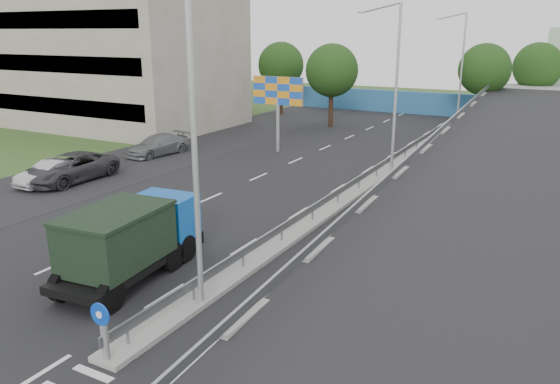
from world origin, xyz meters
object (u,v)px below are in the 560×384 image
Objects in this scene: sign_bollard at (103,331)px; parked_car_d at (158,145)px; lamp_post_mid at (394,79)px; parked_car_c at (70,168)px; billboard at (278,95)px; lamp_post_far at (460,63)px; parked_car_b at (51,173)px; lamp_post_near at (188,129)px; dump_truck at (131,237)px.

parked_car_d is (-16.12, 20.79, -0.31)m from sign_bollard.
lamp_post_mid is (0.11, 23.83, 4.77)m from sign_bollard.
lamp_post_mid reaches higher than parked_car_c.
lamp_post_mid reaches higher than billboard.
lamp_post_far is 36.46m from parked_car_b.
lamp_post_far is 20.24m from billboard.
lamp_post_near is 1.83× the size of billboard.
billboard is (-9.00, 25.83, 3.15)m from sign_bollard.
lamp_post_near is at bearing -67.51° from billboard.
parked_car_d is (-16.23, -3.04, -5.08)m from lamp_post_mid.
lamp_post_near is (0.11, 3.83, 4.77)m from sign_bollard.
parked_car_b is at bearing -82.33° from parked_car_d.
parked_car_d is at bearing -169.40° from lamp_post_mid.
lamp_post_near is 20.00m from lamp_post_mid.
lamp_post_mid is 1.83× the size of billboard.
parked_car_b is 0.84× the size of parked_car_d.
lamp_post_far is (0.00, 20.00, 0.00)m from lamp_post_mid.
lamp_post_mid is at bearing -90.00° from lamp_post_far.
parked_car_b is (-16.41, -32.16, -5.11)m from lamp_post_far.
lamp_post_far is at bearing 63.62° from parked_car_d.
lamp_post_far reaches higher than billboard.
parked_car_d is at bearing -144.73° from billboard.
lamp_post_near reaches higher than parked_car_b.
lamp_post_near is 1.00× the size of lamp_post_mid.
billboard is at bearing 167.62° from lamp_post_mid.
lamp_post_far is 28.63m from parked_car_d.
lamp_post_near is 1.56× the size of dump_truck.
billboard is (-9.11, 22.00, -1.62)m from lamp_post_near.
lamp_post_near is at bearing -24.61° from parked_car_b.
parked_car_c is (-12.58, 8.15, -0.71)m from dump_truck.
lamp_post_near is 2.39× the size of parked_car_b.
sign_bollard is 0.40× the size of parked_car_b.
billboard is at bearing 44.05° from parked_car_d.
lamp_post_near is 2.01× the size of parked_car_d.
billboard is 16.31m from parked_car_b.
parked_car_c is at bearing -145.01° from lamp_post_mid.
lamp_post_far is (0.11, 43.83, 4.77)m from sign_bollard.
lamp_post_far is at bearing 62.22° from parked_car_c.
sign_bollard is at bearing -39.42° from parked_car_c.
lamp_post_far is 35.33m from parked_car_c.
lamp_post_near reaches higher than parked_car_c.
billboard is 22.23m from dump_truck.
parked_car_b is (-13.06, 7.14, -0.84)m from dump_truck.
parked_car_b is 1.13m from parked_car_c.
dump_truck is (-3.24, 4.52, 0.50)m from sign_bollard.
sign_bollard is at bearing -90.26° from lamp_post_mid.
lamp_post_near is at bearing -17.41° from dump_truck.
lamp_post_far reaches higher than dump_truck.
dump_truck is 20.76m from parked_car_d.
lamp_post_far is at bearing 63.90° from parked_car_b.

